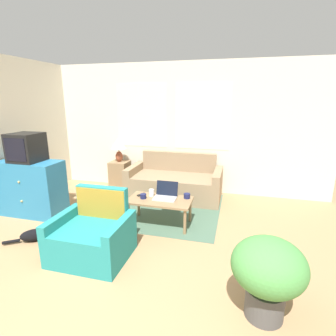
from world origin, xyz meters
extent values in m
plane|color=#A87F56|center=(0.00, 0.00, 0.00)|extent=(16.00, 16.00, 0.00)
cube|color=silver|center=(0.00, 3.75, 1.30)|extent=(6.10, 0.05, 2.60)
cube|color=white|center=(-0.71, 3.72, 1.55)|extent=(1.10, 0.01, 1.30)
cube|color=white|center=(0.56, 3.72, 1.55)|extent=(1.10, 0.01, 1.30)
cube|color=#476651|center=(0.18, 2.63, 0.00)|extent=(1.74, 1.94, 0.01)
cube|color=#937A5B|center=(0.12, 3.22, 0.22)|extent=(1.52, 0.88, 0.45)
cube|color=#937A5B|center=(0.12, 3.60, 0.42)|extent=(1.52, 0.12, 0.83)
cube|color=#937A5B|center=(-0.71, 3.22, 0.30)|extent=(0.14, 0.88, 0.60)
cube|color=#937A5B|center=(0.95, 3.22, 0.30)|extent=(0.14, 0.88, 0.60)
cube|color=teal|center=(-0.37, 0.98, 0.20)|extent=(0.68, 0.73, 0.40)
cube|color=teal|center=(-0.37, 1.30, 0.41)|extent=(0.68, 0.10, 0.81)
cube|color=teal|center=(-0.76, 0.98, 0.26)|extent=(0.10, 0.73, 0.52)
cube|color=teal|center=(0.02, 0.98, 0.26)|extent=(0.10, 0.73, 0.52)
cube|color=#A87F28|center=(-0.37, 1.24, 0.50)|extent=(0.66, 0.01, 0.58)
cube|color=teal|center=(-1.98, 1.87, 0.46)|extent=(1.04, 0.48, 0.91)
sphere|color=tan|center=(-1.98, 1.62, 0.64)|extent=(0.04, 0.04, 0.04)
sphere|color=tan|center=(-1.98, 1.62, 0.32)|extent=(0.04, 0.04, 0.04)
cube|color=black|center=(-1.98, 1.87, 1.14)|extent=(0.46, 0.44, 0.46)
cube|color=black|center=(-1.98, 1.64, 1.14)|extent=(0.37, 0.01, 0.36)
cube|color=#937551|center=(-1.14, 3.46, 0.30)|extent=(0.38, 0.38, 0.59)
ellipsoid|color=brown|center=(-1.14, 3.46, 0.71)|extent=(0.15, 0.15, 0.22)
cylinder|color=tan|center=(-1.14, 3.46, 0.85)|extent=(0.02, 0.02, 0.06)
cone|color=white|center=(-1.14, 3.46, 0.99)|extent=(0.33, 0.33, 0.23)
cube|color=#8E704C|center=(0.18, 2.04, 0.40)|extent=(0.96, 0.52, 0.03)
cylinder|color=#8E704C|center=(-0.25, 1.83, 0.19)|extent=(0.04, 0.04, 0.38)
cylinder|color=#8E704C|center=(0.61, 1.83, 0.19)|extent=(0.04, 0.04, 0.38)
cylinder|color=#8E704C|center=(-0.25, 2.25, 0.19)|extent=(0.04, 0.04, 0.38)
cylinder|color=#8E704C|center=(0.61, 2.25, 0.19)|extent=(0.04, 0.04, 0.38)
cube|color=#B7B7BC|center=(0.25, 2.07, 0.42)|extent=(0.34, 0.22, 0.02)
cube|color=black|center=(0.25, 2.21, 0.54)|extent=(0.34, 0.07, 0.22)
cylinder|color=#191E4C|center=(-0.08, 2.01, 0.45)|extent=(0.09, 0.09, 0.07)
cylinder|color=white|center=(0.01, 2.14, 0.46)|extent=(0.08, 0.08, 0.11)
cylinder|color=#191E4C|center=(0.57, 2.19, 0.45)|extent=(0.10, 0.10, 0.08)
cube|color=black|center=(-0.15, 2.14, 0.42)|extent=(0.11, 0.15, 0.02)
cylinder|color=#4C4C4C|center=(1.59, 0.57, 0.14)|extent=(0.34, 0.34, 0.27)
ellipsoid|color=#4C9347|center=(1.59, 0.57, 0.51)|extent=(0.63, 0.63, 0.48)
ellipsoid|color=black|center=(-1.33, 1.13, 0.08)|extent=(0.41, 0.36, 0.17)
sphere|color=black|center=(-1.15, 1.25, 0.12)|extent=(0.14, 0.14, 0.14)
cylinder|color=black|center=(-1.57, 0.96, 0.04)|extent=(0.19, 0.16, 0.04)
camera|label=1|loc=(1.26, -1.52, 1.88)|focal=28.00mm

